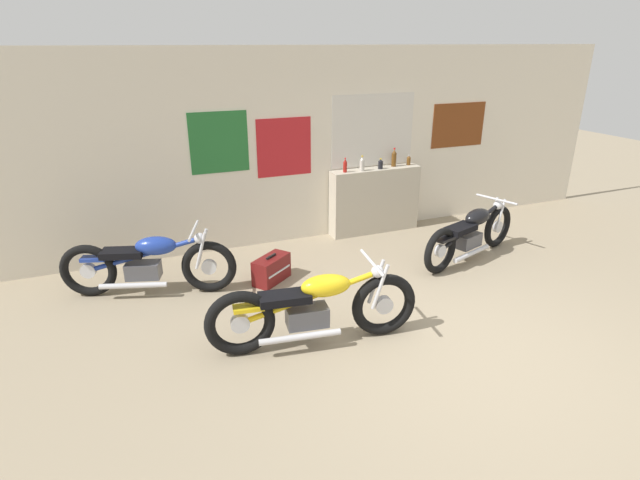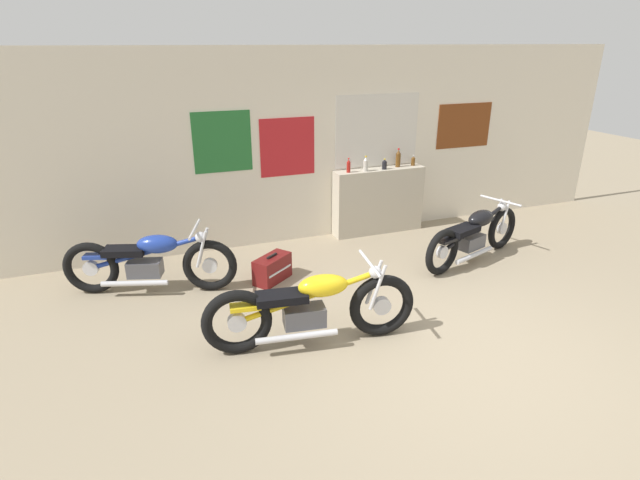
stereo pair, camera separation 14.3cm
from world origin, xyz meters
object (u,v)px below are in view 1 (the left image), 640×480
at_px(bottle_left_center, 362,164).
at_px(bottle_rightmost, 409,160).
at_px(bottle_leftmost, 345,166).
at_px(bottle_right_center, 394,158).
at_px(hard_case_darkred, 271,269).
at_px(motorcycle_yellow, 314,308).
at_px(bottle_center, 381,164).
at_px(motorcycle_blue, 148,263).
at_px(motorcycle_black, 471,233).

height_order(bottle_left_center, bottle_rightmost, bottle_left_center).
relative_size(bottle_leftmost, bottle_right_center, 0.75).
distance_m(bottle_leftmost, hard_case_darkred, 2.10).
bearing_deg(bottle_left_center, bottle_rightmost, 4.86).
bearing_deg(motorcycle_yellow, bottle_center, 50.80).
distance_m(bottle_rightmost, motorcycle_blue, 4.25).
bearing_deg(motorcycle_blue, motorcycle_black, -8.01).
bearing_deg(motorcycle_blue, bottle_left_center, 14.70).
bearing_deg(bottle_right_center, hard_case_darkred, -154.20).
bearing_deg(bottle_center, bottle_rightmost, 6.80).
bearing_deg(bottle_left_center, motorcycle_blue, -165.30).
xyz_separation_m(bottle_leftmost, bottle_left_center, (0.27, -0.02, 0.01)).
relative_size(bottle_center, bottle_rightmost, 1.01).
relative_size(bottle_leftmost, motorcycle_yellow, 0.10).
height_order(bottle_center, bottle_right_center, bottle_right_center).
xyz_separation_m(bottle_center, motorcycle_blue, (-3.55, -0.86, -0.70)).
bearing_deg(motorcycle_yellow, motorcycle_blue, 129.23).
distance_m(bottle_leftmost, motorcycle_yellow, 3.11).
bearing_deg(bottle_leftmost, bottle_left_center, -4.02).
xyz_separation_m(bottle_right_center, motorcycle_yellow, (-2.39, -2.67, -0.74)).
xyz_separation_m(bottle_center, motorcycle_black, (0.67, -1.45, -0.71)).
distance_m(bottle_center, hard_case_darkred, 2.54).
bearing_deg(bottle_right_center, motorcycle_black, -75.24).
height_order(motorcycle_yellow, motorcycle_blue, motorcycle_yellow).
bearing_deg(bottle_right_center, motorcycle_yellow, -131.88).
height_order(bottle_left_center, motorcycle_yellow, bottle_left_center).
bearing_deg(hard_case_darkred, motorcycle_blue, 171.02).
relative_size(motorcycle_yellow, motorcycle_blue, 1.07).
height_order(bottle_leftmost, motorcycle_yellow, bottle_leftmost).
distance_m(bottle_center, bottle_rightmost, 0.54).
height_order(motorcycle_black, motorcycle_blue, motorcycle_blue).
bearing_deg(bottle_center, motorcycle_blue, -166.44).
bearing_deg(bottle_left_center, bottle_right_center, 7.09).
relative_size(motorcycle_black, motorcycle_blue, 0.97).
xyz_separation_m(bottle_leftmost, bottle_rightmost, (1.13, 0.05, -0.02)).
xyz_separation_m(bottle_leftmost, motorcycle_blue, (-2.95, -0.87, -0.72)).
relative_size(bottle_right_center, motorcycle_black, 0.15).
bearing_deg(bottle_leftmost, motorcycle_black, -49.17).
bearing_deg(hard_case_darkred, bottle_right_center, 25.80).
xyz_separation_m(motorcycle_black, motorcycle_yellow, (-2.79, -1.15, 0.02)).
distance_m(motorcycle_black, motorcycle_yellow, 3.02).
bearing_deg(motorcycle_black, hard_case_darkred, 172.50).
xyz_separation_m(bottle_right_center, motorcycle_blue, (-3.82, -0.92, -0.75)).
bearing_deg(motorcycle_blue, motorcycle_yellow, -50.77).
height_order(bottle_right_center, hard_case_darkred, bottle_right_center).
height_order(bottle_leftmost, bottle_right_center, bottle_right_center).
distance_m(bottle_leftmost, bottle_rightmost, 1.13).
bearing_deg(bottle_rightmost, motorcycle_yellow, -134.94).
distance_m(bottle_leftmost, bottle_right_center, 0.86).
height_order(bottle_left_center, motorcycle_black, bottle_left_center).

